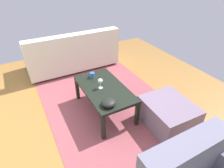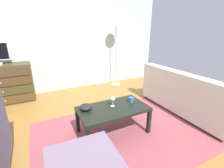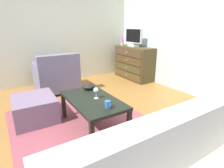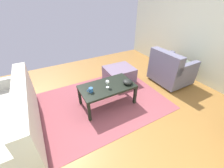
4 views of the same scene
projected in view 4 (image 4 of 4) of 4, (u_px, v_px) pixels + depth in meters
The scene contains 10 objects.
ground_plane at pixel (114, 105), 2.93m from camera, with size 5.29×5.01×0.05m, color olive.
wall_plain_left at pixel (207, 26), 3.17m from camera, with size 0.12×5.01×2.61m, color silver.
area_rug at pixel (101, 102), 2.98m from camera, with size 2.60×1.90×0.01m, color #90454D.
coffee_table at pixel (107, 88), 2.73m from camera, with size 1.04×0.58×0.44m.
wine_glass at pixel (107, 82), 2.60m from camera, with size 0.07×0.07×0.16m.
mug at pixel (91, 90), 2.51m from camera, with size 0.11×0.08×0.08m.
bowl_decorative at pixel (128, 82), 2.74m from camera, with size 0.19×0.19×0.08m, color black.
couch_large at pixel (10, 120), 2.13m from camera, with size 0.85×1.88×0.82m.
armchair at pixel (171, 70), 3.45m from camera, with size 0.80×0.84×0.84m.
ottoman at pixel (119, 74), 3.60m from camera, with size 0.70×0.60×0.37m, color slate.
Camera 4 is at (1.10, 1.91, 1.94)m, focal length 22.58 mm.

